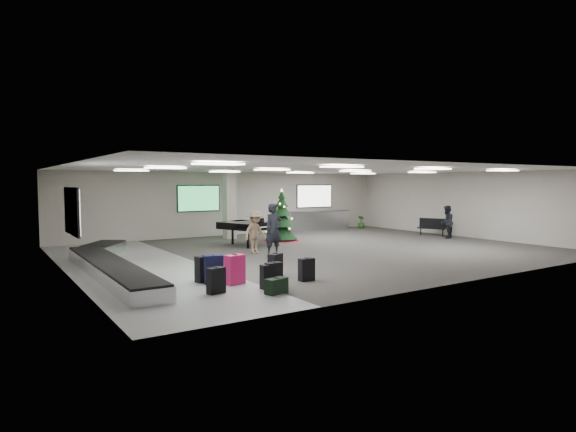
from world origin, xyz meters
TOP-DOWN VIEW (x-y plane):
  - ground at (0.00, 0.00)m, footprint 18.00×18.00m
  - room_envelope at (-0.38, 0.67)m, footprint 18.02×14.02m
  - baggage_carousel at (-7.84, -0.08)m, footprint 2.28×9.71m
  - service_counter at (5.00, 6.65)m, footprint 4.05×0.65m
  - suitcase_0 at (-5.03, -4.83)m, footprint 0.40×0.22m
  - suitcase_1 at (-4.87, -4.82)m, footprint 0.43×0.24m
  - pink_suitcase at (-5.50, -3.89)m, footprint 0.55×0.38m
  - suitcase_3 at (-4.10, -3.65)m, footprint 0.51×0.42m
  - navy_suitcase at (-5.92, -3.47)m, footprint 0.54×0.39m
  - suitcase_5 at (-6.36, -4.59)m, footprint 0.45×0.30m
  - green_duffel at (-5.15, -5.39)m, footprint 0.62×0.42m
  - suitcase_7 at (-3.65, -4.54)m, footprint 0.43×0.23m
  - suitcase_8 at (-6.04, -3.17)m, footprint 0.52×0.36m
  - christmas_tree at (0.63, 3.52)m, footprint 1.70×1.70m
  - grand_piano at (-1.56, 2.86)m, footprint 2.18×2.48m
  - bench at (8.10, 1.09)m, footprint 1.02×1.44m
  - traveler_a at (-2.14, -0.33)m, footprint 0.73×0.50m
  - traveler_b at (-2.36, 0.65)m, footprint 1.16×0.84m
  - traveler_bench at (7.73, -0.05)m, footprint 0.96×0.89m
  - potted_plant_left at (2.13, 5.83)m, footprint 0.56×0.57m
  - potted_plant_right at (7.68, 5.98)m, footprint 0.54×0.54m

SIDE VIEW (x-z plane):
  - ground at x=0.00m, z-range 0.00..0.00m
  - green_duffel at x=-5.15m, z-range -0.01..0.39m
  - baggage_carousel at x=-7.84m, z-range 0.00..0.43m
  - suitcase_0 at x=-5.03m, z-range -0.01..0.62m
  - suitcase_7 at x=-3.65m, z-range -0.01..0.63m
  - suitcase_5 at x=-6.36m, z-range -0.01..0.64m
  - suitcase_1 at x=-4.87m, z-range -0.01..0.66m
  - suitcase_3 at x=-4.10m, z-range -0.01..0.68m
  - suitcase_8 at x=-6.04m, z-range -0.01..0.72m
  - potted_plant_right at x=7.68m, z-range 0.00..0.74m
  - navy_suitcase at x=-5.92m, z-range -0.01..0.77m
  - pink_suitcase at x=-5.50m, z-range -0.01..0.79m
  - potted_plant_left at x=2.13m, z-range 0.00..0.81m
  - bench at x=8.10m, z-range 0.06..0.92m
  - service_counter at x=5.00m, z-range 0.01..1.09m
  - traveler_bench at x=7.73m, z-range 0.00..1.58m
  - traveler_b at x=-2.36m, z-range 0.00..1.62m
  - christmas_tree at x=0.63m, z-range -0.38..2.04m
  - grand_piano at x=-1.56m, z-range 0.25..1.44m
  - traveler_a at x=-2.14m, z-range 0.00..1.92m
  - room_envelope at x=-0.38m, z-range 0.73..3.94m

